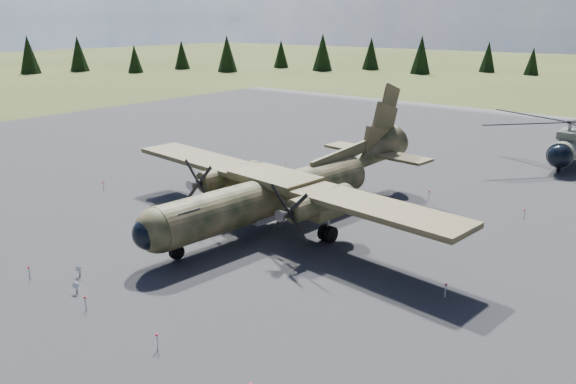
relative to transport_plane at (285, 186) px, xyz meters
The scene contains 8 objects.
ground 5.18m from the transport_plane, 115.03° to the right, with size 500.00×500.00×0.00m, color #535D29.
apron 7.05m from the transport_plane, 106.33° to the left, with size 120.00×120.00×0.04m, color #5B5B60.
transport_plane is the anchor object (origin of this frame).
helicopter_near 34.37m from the transport_plane, 68.75° to the left, with size 20.34×23.48×4.97m.
info_placard_left 15.94m from the transport_plane, 104.11° to the right, with size 0.45×0.19×0.70m.
info_placard_right 16.90m from the transport_plane, 96.81° to the right, with size 0.43×0.21×0.66m.
barrier_fence 5.15m from the transport_plane, 119.91° to the right, with size 33.12×29.62×0.85m.
treeline 2.07m from the transport_plane, 105.19° to the left, with size 292.03×292.99×10.99m.
Camera 1 is at (27.39, -27.78, 15.05)m, focal length 35.00 mm.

